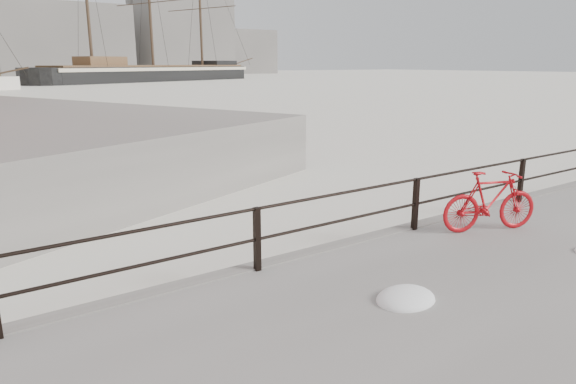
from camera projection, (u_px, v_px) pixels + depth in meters
ground at (511, 215)px, 11.94m from camera, size 400.00×400.00×0.00m
guardrail at (521, 181)px, 11.61m from camera, size 28.00×0.10×1.00m
bicycle at (490, 201)px, 9.58m from camera, size 1.89×0.97×1.16m
barque_black at (154, 81)px, 100.25m from camera, size 62.28×38.59×33.57m
industrial_west at (63, 41)px, 132.31m from camera, size 32.00×18.00×18.00m
industrial_mid at (181, 34)px, 154.91m from camera, size 26.00×20.00×24.00m
industrial_east at (240, 52)px, 172.84m from camera, size 20.00×16.00×14.00m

